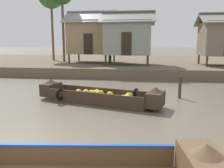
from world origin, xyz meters
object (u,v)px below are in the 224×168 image
stilt_house_mid_right (224,38)px  stilt_house_left (93,37)px  banana_boat (99,96)px  mooring_post (180,87)px  stilt_house_mid_left (128,37)px

stilt_house_mid_right → stilt_house_left: bearing=171.8°
banana_boat → stilt_house_mid_right: bearing=52.2°
banana_boat → mooring_post: size_ratio=5.42×
stilt_house_mid_right → banana_boat: bearing=-127.8°
stilt_house_mid_left → mooring_post: size_ratio=4.31×
stilt_house_mid_right → mooring_post: bearing=-116.7°
stilt_house_left → stilt_house_mid_left: 3.95m
banana_boat → mooring_post: bearing=21.0°
stilt_house_mid_right → mooring_post: 10.52m
banana_boat → stilt_house_left: stilt_house_left is taller
stilt_house_mid_left → stilt_house_mid_right: (7.70, 0.29, -0.09)m
stilt_house_left → stilt_house_mid_left: size_ratio=1.07×
mooring_post → stilt_house_left: bearing=121.4°
stilt_house_mid_right → mooring_post: (-4.60, -9.15, -2.44)m
banana_boat → mooring_post: (3.57, 1.37, 0.21)m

